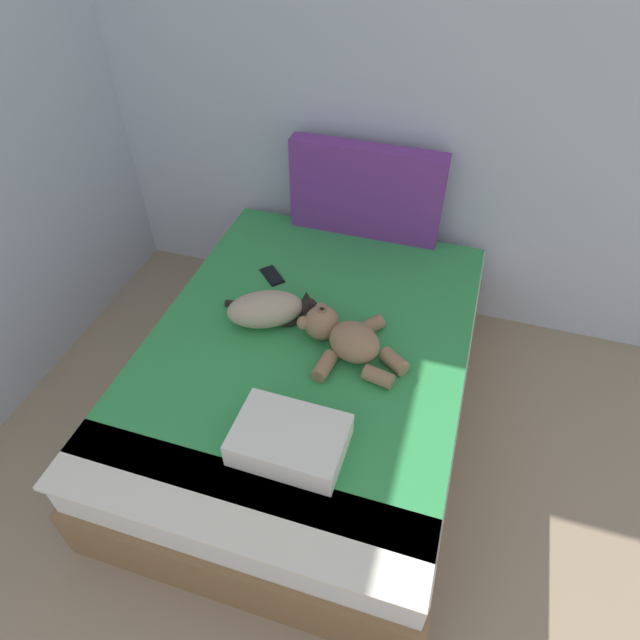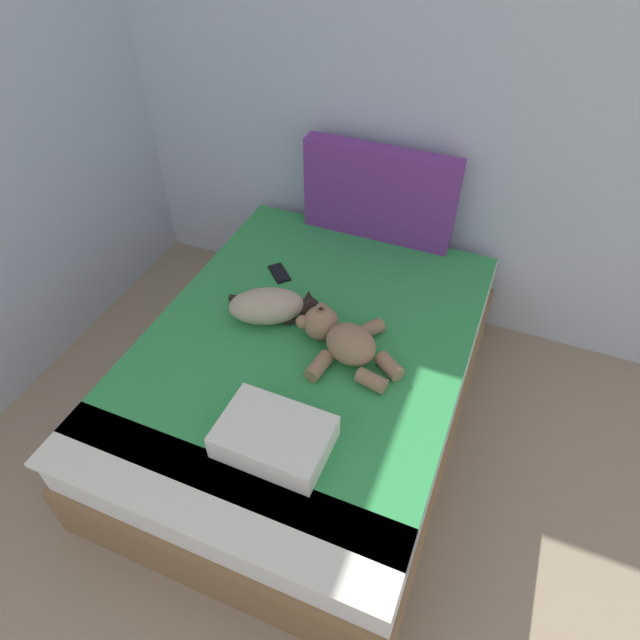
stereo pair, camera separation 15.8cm
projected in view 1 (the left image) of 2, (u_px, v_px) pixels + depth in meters
wall_back at (432, 75)px, 2.51m from camera, size 3.55×0.06×2.68m
bed at (308, 381)px, 2.58m from camera, size 1.43×1.91×0.53m
patterned_cushion at (366, 192)px, 2.83m from camera, size 0.80×0.10×0.50m
cat at (270, 309)px, 2.44m from camera, size 0.44×0.32×0.15m
teddy_bear at (345, 337)px, 2.32m from camera, size 0.51×0.42×0.17m
cell_phone at (272, 276)px, 2.72m from camera, size 0.16×0.15×0.01m
throw_pillow at (290, 440)px, 1.97m from camera, size 0.40×0.29×0.11m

